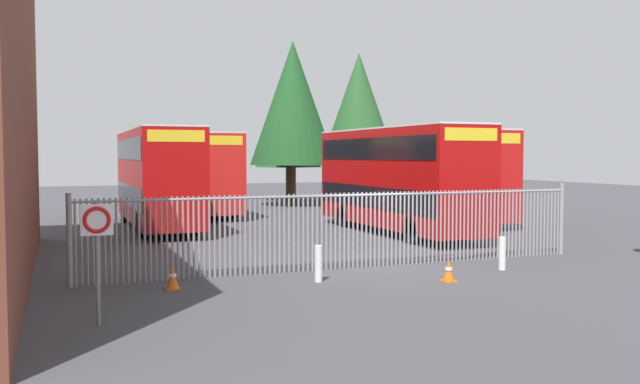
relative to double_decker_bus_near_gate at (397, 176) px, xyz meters
name	(u,v)px	position (x,y,z in m)	size (l,w,h in m)	color
ground_plane	(284,236)	(-4.78, 0.68, -2.42)	(100.00, 100.00, 0.00)	#3D3D42
palisade_fence	(351,228)	(-5.39, -7.32, -1.24)	(15.43, 0.14, 2.35)	gray
double_decker_bus_near_gate	(397,176)	(0.00, 0.00, 0.00)	(2.54, 10.81, 4.42)	#B70C0C
double_decker_bus_behind_fence_left	(157,174)	(-9.13, 5.62, 0.00)	(2.54, 10.81, 4.42)	#B70C0C
double_decker_bus_behind_fence_right	(433,172)	(4.19, 4.08, 0.00)	(2.54, 10.81, 4.42)	red
double_decker_bus_far_back	(199,171)	(-5.92, 12.19, 0.00)	(2.54, 10.81, 4.42)	red
bollard_near_left	(318,264)	(-7.03, -8.94, -1.95)	(0.20, 0.20, 0.95)	silver
bollard_center_front	(502,253)	(-1.48, -9.18, -1.95)	(0.20, 0.20, 0.95)	silver
traffic_cone_by_gate	(173,278)	(-10.71, -8.54, -2.13)	(0.34, 0.34, 0.59)	orange
traffic_cone_mid_forecourt	(449,271)	(-3.90, -10.19, -2.13)	(0.34, 0.34, 0.59)	orange
speed_limit_sign_post	(97,234)	(-12.60, -11.57, -0.65)	(0.60, 0.14, 2.40)	slate
tree_tall_back	(359,108)	(6.99, 18.98, 4.26)	(5.49, 5.49, 10.62)	#4C3823
tree_short_side	(288,120)	(2.27, 20.91, 3.41)	(4.78, 4.78, 9.26)	#4C3823
tree_mid_row	(293,103)	(0.98, 16.11, 4.22)	(5.60, 5.60, 10.65)	#4C3823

